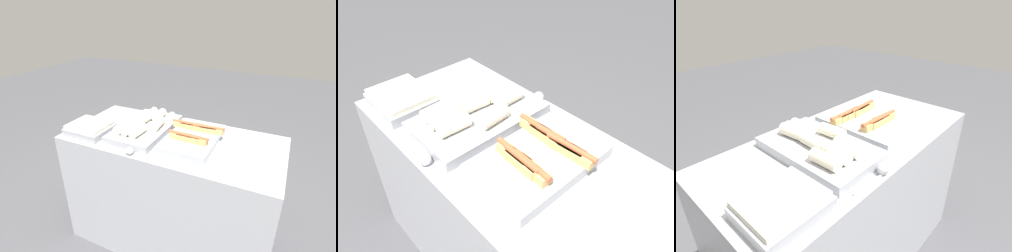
# 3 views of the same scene
# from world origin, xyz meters

# --- Properties ---
(counter) EXTENTS (1.45, 0.69, 0.90)m
(counter) POSITION_xyz_m (0.00, 0.00, 0.45)
(counter) COLOR #A8AAB2
(counter) RESTS_ON ground_plane
(tray_hotdogs) EXTENTS (0.36, 0.49, 0.10)m
(tray_hotdogs) POSITION_xyz_m (0.15, 0.01, 0.94)
(tray_hotdogs) COLOR #A8AAB2
(tray_hotdogs) RESTS_ON counter
(tray_wraps) EXTENTS (0.32, 0.56, 0.11)m
(tray_wraps) POSITION_xyz_m (-0.21, -0.01, 0.94)
(tray_wraps) COLOR #A8AAB2
(tray_wraps) RESTS_ON counter
(tray_side_front) EXTENTS (0.28, 0.24, 0.07)m
(tray_side_front) POSITION_xyz_m (-0.55, -0.18, 0.94)
(tray_side_front) COLOR #A8AAB2
(tray_side_front) RESTS_ON counter
(serving_spoon_near) EXTENTS (0.21, 0.05, 0.05)m
(serving_spoon_near) POSITION_xyz_m (-0.15, -0.31, 0.92)
(serving_spoon_near) COLOR silver
(serving_spoon_near) RESTS_ON counter
(serving_spoon_far) EXTENTS (0.20, 0.05, 0.05)m
(serving_spoon_far) POSITION_xyz_m (-0.16, 0.31, 0.92)
(serving_spoon_far) COLOR silver
(serving_spoon_far) RESTS_ON counter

